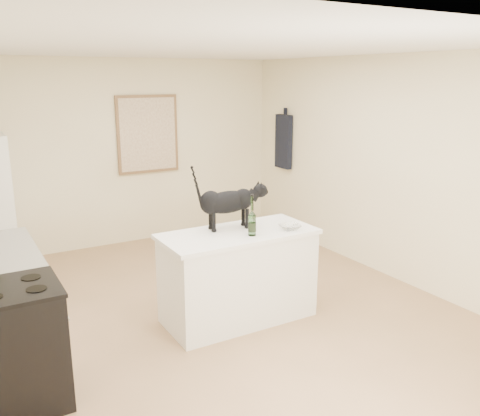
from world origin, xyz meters
name	(u,v)px	position (x,y,z in m)	size (l,w,h in m)	color
floor	(220,312)	(0.00, 0.00, 0.00)	(5.50, 5.50, 0.00)	#A67D58
ceiling	(217,47)	(0.00, 0.00, 2.60)	(5.50, 5.50, 0.00)	white
wall_back	(128,153)	(0.00, 2.75, 1.30)	(4.50, 4.50, 0.00)	beige
wall_front	(470,286)	(0.00, -2.75, 1.30)	(4.50, 4.50, 0.00)	beige
wall_right	(388,168)	(2.25, 0.00, 1.30)	(5.50, 5.50, 0.00)	beige
island_base	(238,278)	(0.10, -0.20, 0.43)	(1.44, 0.67, 0.86)	white
island_top	(238,234)	(0.10, -0.20, 0.88)	(1.50, 0.70, 0.04)	white
left_cabinets	(5,304)	(-1.95, 0.30, 0.43)	(0.60, 1.40, 0.86)	white
stove	(20,348)	(-1.95, -0.60, 0.45)	(0.60, 0.60, 0.90)	black
artwork_frame	(148,134)	(0.30, 2.72, 1.55)	(0.90, 0.03, 1.10)	brown
artwork_canvas	(148,134)	(0.30, 2.70, 1.55)	(0.82, 0.00, 1.02)	beige
hanging_garment	(284,142)	(2.19, 2.05, 1.40)	(0.08, 0.34, 0.80)	black
black_cat	(228,205)	(0.07, -0.05, 1.14)	(0.69, 0.21, 0.48)	black
wine_bottle	(252,218)	(0.16, -0.36, 1.07)	(0.07, 0.07, 0.35)	#286127
glass_bowl	(290,227)	(0.57, -0.39, 0.93)	(0.20, 0.20, 0.05)	white
fridge_paper	(6,161)	(-1.60, 2.47, 1.36)	(0.01, 0.15, 0.19)	silver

